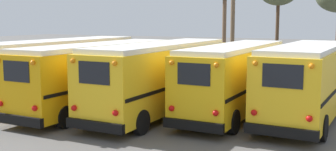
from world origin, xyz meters
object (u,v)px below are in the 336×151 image
(school_bus_0, at_px, (64,67))
(school_bus_2, at_px, (162,75))
(school_bus_1, at_px, (100,73))
(utility_pole, at_px, (233,21))
(school_bus_3, at_px, (236,76))
(school_bus_4, at_px, (308,79))

(school_bus_0, xyz_separation_m, school_bus_2, (6.30, -0.53, 0.00))
(school_bus_1, height_order, utility_pole, utility_pole)
(school_bus_3, height_order, school_bus_4, school_bus_4)
(school_bus_1, distance_m, school_bus_2, 3.19)
(school_bus_3, xyz_separation_m, utility_pole, (-4.35, 12.87, 2.52))
(school_bus_2, bearing_deg, school_bus_3, 22.87)
(school_bus_4, height_order, utility_pole, utility_pole)
(school_bus_4, bearing_deg, utility_pole, 120.67)
(school_bus_0, bearing_deg, school_bus_1, -18.17)
(school_bus_0, distance_m, school_bus_3, 9.49)
(school_bus_3, height_order, utility_pole, utility_pole)
(school_bus_0, distance_m, school_bus_4, 12.64)
(school_bus_0, bearing_deg, school_bus_4, 4.68)
(school_bus_2, height_order, school_bus_4, school_bus_2)
(school_bus_3, bearing_deg, school_bus_4, 4.18)
(school_bus_0, bearing_deg, utility_pole, 69.55)
(utility_pole, bearing_deg, school_bus_2, -85.17)
(school_bus_2, xyz_separation_m, school_bus_4, (6.30, 1.56, -0.00))
(school_bus_4, bearing_deg, school_bus_2, -166.10)
(school_bus_3, bearing_deg, school_bus_1, -163.75)
(school_bus_1, bearing_deg, school_bus_3, 16.25)
(school_bus_0, height_order, school_bus_4, school_bus_0)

